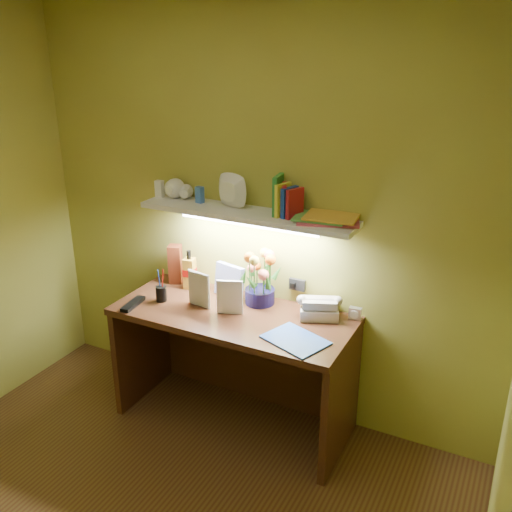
% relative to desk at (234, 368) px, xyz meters
% --- Properties ---
extents(desk, '(1.40, 0.60, 0.75)m').
position_rel_desk_xyz_m(desk, '(0.00, 0.00, 0.00)').
color(desk, '#3D1C10').
rests_on(desk, ground).
extents(flower_bouquet, '(0.25, 0.25, 0.31)m').
position_rel_desk_xyz_m(flower_bouquet, '(0.08, 0.19, 0.53)').
color(flower_bouquet, '#0E0C34').
rests_on(flower_bouquet, desk).
extents(telephone, '(0.26, 0.23, 0.13)m').
position_rel_desk_xyz_m(telephone, '(0.46, 0.18, 0.44)').
color(telephone, beige).
rests_on(telephone, desk).
extents(desk_clock, '(0.07, 0.04, 0.07)m').
position_rel_desk_xyz_m(desk_clock, '(0.65, 0.25, 0.41)').
color(desk_clock, silver).
rests_on(desk_clock, desk).
extents(whisky_bottle, '(0.08, 0.08, 0.25)m').
position_rel_desk_xyz_m(whisky_bottle, '(-0.41, 0.18, 0.50)').
color(whisky_bottle, gold).
rests_on(whisky_bottle, desk).
extents(whisky_box, '(0.11, 0.11, 0.25)m').
position_rel_desk_xyz_m(whisky_box, '(-0.54, 0.22, 0.50)').
color(whisky_box, '#5C220F').
rests_on(whisky_box, desk).
extents(pen_cup, '(0.07, 0.07, 0.16)m').
position_rel_desk_xyz_m(pen_cup, '(-0.46, -0.05, 0.45)').
color(pen_cup, black).
rests_on(pen_cup, desk).
extents(art_card, '(0.21, 0.09, 0.20)m').
position_rel_desk_xyz_m(art_card, '(-0.13, 0.19, 0.48)').
color(art_card, silver).
rests_on(art_card, desk).
extents(tv_remote, '(0.08, 0.20, 0.02)m').
position_rel_desk_xyz_m(tv_remote, '(-0.57, -0.19, 0.39)').
color(tv_remote, black).
rests_on(tv_remote, desk).
extents(blue_folder, '(0.38, 0.33, 0.01)m').
position_rel_desk_xyz_m(blue_folder, '(0.45, -0.13, 0.38)').
color(blue_folder, blue).
rests_on(blue_folder, desk).
extents(desk_book_a, '(0.16, 0.05, 0.22)m').
position_rel_desk_xyz_m(desk_book_a, '(-0.30, 0.00, 0.48)').
color(desk_book_a, beige).
rests_on(desk_book_a, desk).
extents(desk_book_b, '(0.15, 0.06, 0.21)m').
position_rel_desk_xyz_m(desk_book_b, '(-0.08, -0.04, 0.48)').
color(desk_book_b, white).
rests_on(desk_book_b, desk).
extents(wall_shelf, '(1.32, 0.34, 0.25)m').
position_rel_desk_xyz_m(wall_shelf, '(0.02, 0.18, 0.96)').
color(wall_shelf, white).
rests_on(wall_shelf, ground).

